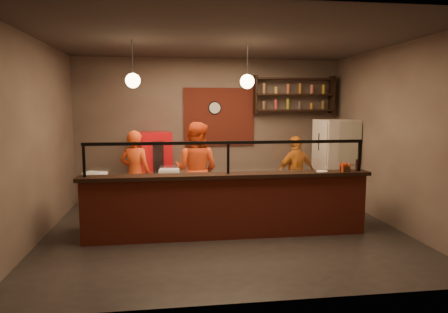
{
  "coord_description": "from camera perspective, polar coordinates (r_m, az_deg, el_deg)",
  "views": [
    {
      "loc": [
        -0.92,
        -6.55,
        2.13
      ],
      "look_at": [
        0.02,
        0.3,
        1.26
      ],
      "focal_mm": 32.0,
      "sensor_mm": 36.0,
      "label": 1
    }
  ],
  "objects": [
    {
      "name": "small_plate",
      "position": [
        6.79,
        13.83,
        -2.07
      ],
      "size": [
        0.19,
        0.19,
        0.01
      ],
      "primitive_type": "cylinder",
      "rotation": [
        0.0,
        0.0,
        -0.01
      ],
      "color": "silver",
      "rests_on": "counter_ledge"
    },
    {
      "name": "cook_left",
      "position": [
        7.89,
        -12.54,
        -2.42
      ],
      "size": [
        0.71,
        0.59,
        1.68
      ],
      "primitive_type": "imported",
      "rotation": [
        0.0,
        0.0,
        2.79
      ],
      "color": "#E74515",
      "rests_on": "floor"
    },
    {
      "name": "worktop",
      "position": [
        6.92,
        -0.02,
        -3.29
      ],
      "size": [
        4.6,
        0.75,
        0.05
      ],
      "primitive_type": "cube",
      "color": "silver",
      "rests_on": "worktop_cabinet"
    },
    {
      "name": "pendant_right",
      "position": [
        6.89,
        3.34,
        10.65
      ],
      "size": [
        0.24,
        0.24,
        0.77
      ],
      "color": "black",
      "rests_on": "ceiling"
    },
    {
      "name": "pendant_left",
      "position": [
        6.79,
        -12.89,
        10.54
      ],
      "size": [
        0.24,
        0.24,
        0.77
      ],
      "color": "black",
      "rests_on": "ceiling"
    },
    {
      "name": "counter_ledge",
      "position": [
        6.41,
        0.59,
        -2.73
      ],
      "size": [
        4.7,
        0.37,
        0.06
      ],
      "primitive_type": "cube",
      "color": "black",
      "rests_on": "service_counter"
    },
    {
      "name": "wall_left",
      "position": [
        6.89,
        -25.35,
        2.06
      ],
      "size": [
        0.0,
        5.0,
        5.0
      ],
      "primitive_type": "plane",
      "rotation": [
        1.57,
        0.0,
        1.57
      ],
      "color": "#6B5C4E",
      "rests_on": "floor"
    },
    {
      "name": "prep_tub_c",
      "position": [
        6.76,
        -17.88,
        -3.0
      ],
      "size": [
        0.36,
        0.31,
        0.16
      ],
      "primitive_type": "cube",
      "rotation": [
        0.0,
        0.0,
        -0.23
      ],
      "color": "white",
      "rests_on": "worktop"
    },
    {
      "name": "worktop_cabinet",
      "position": [
        7.02,
        -0.02,
        -6.91
      ],
      "size": [
        4.6,
        0.75,
        0.85
      ],
      "primitive_type": "cube",
      "color": "gray",
      "rests_on": "floor"
    },
    {
      "name": "service_counter",
      "position": [
        6.52,
        0.58,
        -7.32
      ],
      "size": [
        4.6,
        0.25,
        1.0
      ],
      "primitive_type": "cube",
      "color": "maroon",
      "rests_on": "floor"
    },
    {
      "name": "fridge",
      "position": [
        8.87,
        15.68,
        -0.91
      ],
      "size": [
        0.85,
        0.8,
        1.85
      ],
      "primitive_type": "cube",
      "rotation": [
        0.0,
        0.0,
        0.11
      ],
      "color": "beige",
      "rests_on": "floor"
    },
    {
      "name": "prep_tub_b",
      "position": [
        6.9,
        -7.84,
        -2.48
      ],
      "size": [
        0.36,
        0.3,
        0.17
      ],
      "primitive_type": "cube",
      "rotation": [
        0.0,
        0.0,
        -0.1
      ],
      "color": "silver",
      "rests_on": "worktop"
    },
    {
      "name": "brick_patch",
      "position": [
        9.09,
        -0.71,
        5.69
      ],
      "size": [
        1.6,
        0.04,
        1.3
      ],
      "primitive_type": "cube",
      "color": "maroon",
      "rests_on": "wall_back"
    },
    {
      "name": "floor",
      "position": [
        6.94,
        0.21,
        -10.71
      ],
      "size": [
        6.0,
        6.0,
        0.0
      ],
      "primitive_type": "plane",
      "color": "black",
      "rests_on": "ground"
    },
    {
      "name": "condiment_caddy",
      "position": [
        6.89,
        16.9,
        -1.71
      ],
      "size": [
        0.2,
        0.18,
        0.09
      ],
      "primitive_type": "cube",
      "rotation": [
        0.0,
        0.0,
        -0.42
      ],
      "color": "black",
      "rests_on": "counter_ledge"
    },
    {
      "name": "wall_clock",
      "position": [
        9.06,
        -1.33,
        6.95
      ],
      "size": [
        0.3,
        0.04,
        0.3
      ],
      "primitive_type": "cylinder",
      "rotation": [
        1.57,
        0.0,
        0.0
      ],
      "color": "black",
      "rests_on": "wall_back"
    },
    {
      "name": "pizza_dough",
      "position": [
        6.94,
        5.08,
        -3.03
      ],
      "size": [
        0.53,
        0.53,
        0.01
      ],
      "primitive_type": "cylinder",
      "rotation": [
        0.0,
        0.0,
        0.1
      ],
      "color": "beige",
      "rests_on": "worktop"
    },
    {
      "name": "ceiling",
      "position": [
        6.7,
        0.22,
        16.35
      ],
      "size": [
        6.0,
        6.0,
        0.0
      ],
      "primitive_type": "plane",
      "rotation": [
        3.14,
        0.0,
        0.0
      ],
      "color": "#3D332F",
      "rests_on": "wall_back"
    },
    {
      "name": "wall_front",
      "position": [
        4.18,
        4.99,
        -0.13
      ],
      "size": [
        6.0,
        0.0,
        6.0
      ],
      "primitive_type": "plane",
      "rotation": [
        -1.57,
        0.0,
        0.0
      ],
      "color": "#6B5C4E",
      "rests_on": "floor"
    },
    {
      "name": "wall_right",
      "position": [
        7.65,
        23.09,
        2.61
      ],
      "size": [
        0.0,
        5.0,
        5.0
      ],
      "primitive_type": "plane",
      "rotation": [
        1.57,
        0.0,
        -1.57
      ],
      "color": "#6B5C4E",
      "rests_on": "floor"
    },
    {
      "name": "pepper_mill",
      "position": [
        7.01,
        18.43,
        -1.18
      ],
      "size": [
        0.06,
        0.06,
        0.2
      ],
      "primitive_type": "cylinder",
      "rotation": [
        0.0,
        0.0,
        -0.36
      ],
      "color": "black",
      "rests_on": "counter_ledge"
    },
    {
      "name": "wall_shelving",
      "position": [
        9.31,
        9.97,
        8.7
      ],
      "size": [
        1.84,
        0.28,
        0.85
      ],
      "color": "black",
      "rests_on": "wall_back"
    },
    {
      "name": "wall_back",
      "position": [
        9.11,
        -1.98,
        3.8
      ],
      "size": [
        6.0,
        0.0,
        6.0
      ],
      "primitive_type": "plane",
      "rotation": [
        1.57,
        0.0,
        0.0
      ],
      "color": "#6B5C4E",
      "rests_on": "floor"
    },
    {
      "name": "red_cooler",
      "position": [
        8.81,
        -10.11,
        -1.7
      ],
      "size": [
        0.86,
        0.82,
        1.59
      ],
      "primitive_type": "cube",
      "rotation": [
        0.0,
        0.0,
        0.36
      ],
      "color": "red",
      "rests_on": "floor"
    },
    {
      "name": "prep_tub_a",
      "position": [
        6.88,
        -17.99,
        -2.81
      ],
      "size": [
        0.39,
        0.36,
        0.16
      ],
      "primitive_type": "cube",
      "rotation": [
        0.0,
        0.0,
        -0.37
      ],
      "color": "white",
      "rests_on": "worktop"
    },
    {
      "name": "cook_right",
      "position": [
        8.34,
        10.25,
        -2.37
      ],
      "size": [
        0.97,
        0.62,
        1.54
      ],
      "primitive_type": "imported",
      "rotation": [
        0.0,
        0.0,
        3.43
      ],
      "color": "#CE6A13",
      "rests_on": "floor"
    },
    {
      "name": "cook_mid",
      "position": [
        7.62,
        -4.01,
        -1.99
      ],
      "size": [
        1.11,
        1.01,
        1.84
      ],
      "primitive_type": "imported",
      "rotation": [
        0.0,
        0.0,
        2.71
      ],
      "color": "red",
      "rests_on": "floor"
    },
    {
      "name": "sneeze_guard",
      "position": [
        6.36,
        0.59,
        0.29
      ],
      "size": [
        4.5,
        0.05,
        0.52
      ],
      "color": "white",
      "rests_on": "counter_ledge"
    },
    {
      "name": "rolling_pin",
      "position": [
        6.82,
        -7.93,
        -3.06
      ],
      "size": [
        0.33,
        0.06,
        0.06
      ],
      "primitive_type": "cylinder",
      "rotation": [
        0.0,
        1.57,
        -0.0
      ],
      "color": "yellow",
      "rests_on": "worktop"
    }
  ]
}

